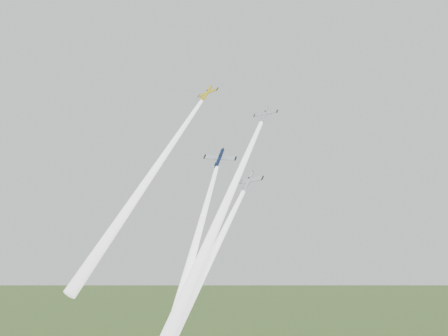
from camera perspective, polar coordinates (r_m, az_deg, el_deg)
plane_yellow at (r=153.27m, az=-1.76°, el=7.60°), size 8.48×8.12×7.07m
smoke_trail_yellow at (r=134.07m, az=-8.12°, el=-1.73°), size 19.02×38.40×50.08m
plane_navy at (r=142.29m, az=-0.48°, el=0.97°), size 9.34×6.61×8.45m
smoke_trail_navy at (r=119.49m, az=-3.87°, el=-11.04°), size 3.66×43.59×53.61m
plane_silver_right at (r=138.68m, az=4.18°, el=5.49°), size 7.34×6.35×6.12m
smoke_trail_silver_right at (r=116.68m, az=-0.54°, el=-5.28°), size 12.11×40.29×50.08m
plane_silver_low at (r=131.56m, az=2.50°, el=-1.38°), size 8.76×8.10×7.35m
smoke_trail_silver_low at (r=116.85m, az=-2.64°, el=-11.65°), size 14.03×33.14×41.82m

